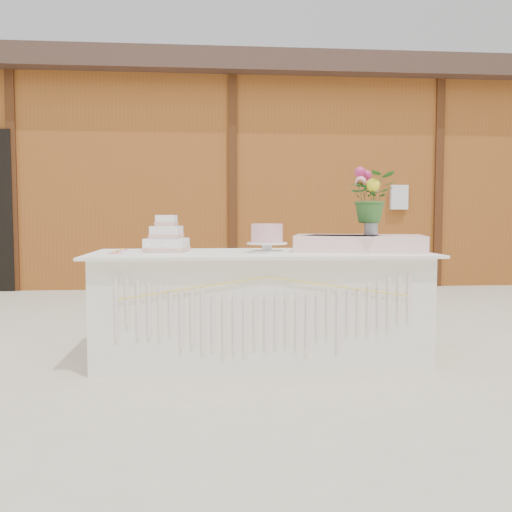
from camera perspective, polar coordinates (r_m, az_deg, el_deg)
The scene contains 9 objects.
ground at distance 4.22m, azimuth 0.37°, elevation -10.08°, with size 80.00×80.00×0.00m, color beige.
barn at distance 10.10m, azimuth -2.97°, elevation 7.68°, with size 12.60×4.60×3.30m.
cake_table at distance 4.14m, azimuth 0.38°, elevation -4.90°, with size 2.40×1.00×0.77m.
wedding_cake at distance 4.18m, azimuth -8.92°, elevation 1.66°, with size 0.34×0.34×0.27m.
pink_cake_stand at distance 4.01m, azimuth 1.10°, elevation 1.96°, with size 0.28×0.28×0.20m.
satin_runner at distance 4.28m, azimuth 10.24°, elevation 1.28°, with size 0.93×0.54×0.12m, color beige.
flower_vase at distance 4.30m, azimuth 11.43°, elevation 2.99°, with size 0.10×0.10×0.14m, color #A6A7AB.
bouquet at distance 4.31m, azimuth 11.48°, elevation 6.42°, with size 0.34×0.29×0.38m, color #326729.
loose_flowers at distance 4.21m, azimuth -14.17°, elevation 0.51°, with size 0.15×0.37×0.02m, color pink, non-canonical shape.
Camera 1 is at (-0.39, -4.08, 1.03)m, focal length 40.00 mm.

